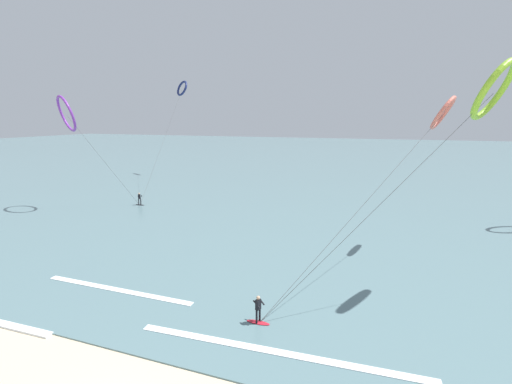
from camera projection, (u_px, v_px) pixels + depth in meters
sea_water at (346, 156)px, 109.56m from camera, size 400.00×200.00×0.08m
surfer_crimson at (258, 311)px, 20.21m from camera, size 1.40×0.67×1.70m
surfer_charcoal at (140, 200)px, 47.79m from camera, size 1.40×0.72×1.70m
kite_navy at (182, 88)px, 71.32m from camera, size 10.21×27.91×19.26m
kite_lime at (494, 90)px, 20.72m from camera, size 13.91×9.80×15.16m
kite_violet at (66, 114)px, 43.84m from camera, size 9.31×5.93×14.54m
kite_coral at (443, 113)px, 29.63m from camera, size 12.16×18.34×13.61m
wave_crest_mid at (276, 353)px, 17.80m from camera, size 15.23×1.23×0.12m
wave_crest_far at (117, 290)px, 24.24m from camera, size 11.73×0.51×0.12m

